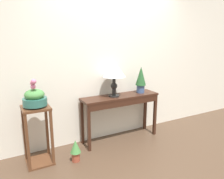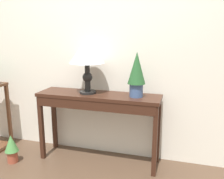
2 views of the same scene
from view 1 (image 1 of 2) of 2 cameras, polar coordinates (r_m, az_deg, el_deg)
The scene contains 8 objects.
ground_plane at distance 3.12m, azimuth 12.56°, elevation -20.27°, with size 12.00×12.00×0.01m, color #4C3828.
back_wall_with_art at distance 3.73m, azimuth -0.07°, elevation 8.66°, with size 9.00×0.10×2.80m.
console_table at distance 3.63m, azimuth 2.35°, elevation -3.43°, with size 1.33×0.35×0.77m.
table_lamp at distance 3.47m, azimuth 0.53°, elevation 5.01°, with size 0.37×0.37×0.58m.
potted_plant_on_console at distance 3.78m, azimuth 7.54°, elevation 2.87°, with size 0.18×0.18×0.46m.
pedestal_stand_left at distance 3.20m, azimuth -18.78°, elevation -11.28°, with size 0.35×0.35×0.82m.
planter_bowl_wide at distance 3.02m, azimuth -19.54°, elevation -1.99°, with size 0.31×0.31×0.39m.
potted_plant_floor at distance 3.21m, azimuth -9.50°, elevation -15.19°, with size 0.15×0.15×0.32m.
Camera 1 is at (-1.76, -1.92, 1.71)m, focal length 35.01 mm.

